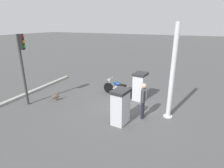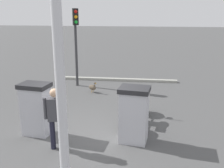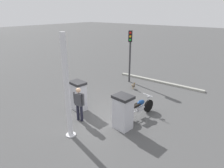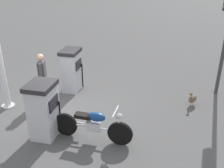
{
  "view_description": "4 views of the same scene",
  "coord_description": "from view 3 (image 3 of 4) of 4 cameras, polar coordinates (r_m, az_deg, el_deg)",
  "views": [
    {
      "loc": [
        -2.66,
        7.55,
        4.01
      ],
      "look_at": [
        0.88,
        0.06,
        1.19
      ],
      "focal_mm": 28.86,
      "sensor_mm": 36.0,
      "label": 1
    },
    {
      "loc": [
        -6.38,
        -1.78,
        3.35
      ],
      "look_at": [
        1.5,
        -0.52,
        1.11
      ],
      "focal_mm": 40.91,
      "sensor_mm": 36.0,
      "label": 2
    },
    {
      "loc": [
        -6.06,
        -5.55,
        4.72
      ],
      "look_at": [
        1.24,
        0.3,
        1.22
      ],
      "focal_mm": 31.5,
      "sensor_mm": 36.0,
      "label": 3
    },
    {
      "loc": [
        2.29,
        -6.84,
        4.19
      ],
      "look_at": [
        1.43,
        0.27,
        0.82
      ],
      "focal_mm": 41.99,
      "sensor_mm": 36.0,
      "label": 4
    }
  ],
  "objects": [
    {
      "name": "motorcycle_near_pump",
      "position": [
        9.35,
        7.93,
        -6.87
      ],
      "size": [
        2.09,
        0.65,
        0.96
      ],
      "color": "black",
      "rests_on": "ground"
    },
    {
      "name": "road_edge_kerb",
      "position": [
        14.16,
        13.4,
        0.7
      ],
      "size": [
        0.43,
        6.1,
        0.12
      ],
      "color": "#9E9E93",
      "rests_on": "ground"
    },
    {
      "name": "roadside_traffic_light",
      "position": [
        13.28,
        5.27,
        10.46
      ],
      "size": [
        0.39,
        0.31,
        3.53
      ],
      "color": "#38383A",
      "rests_on": "ground"
    },
    {
      "name": "fuel_pump_far",
      "position": [
        9.94,
        -9.73,
        -3.31
      ],
      "size": [
        0.69,
        0.86,
        1.49
      ],
      "color": "silver",
      "rests_on": "ground"
    },
    {
      "name": "attendant_person",
      "position": [
        8.87,
        -9.54,
        -5.26
      ],
      "size": [
        0.27,
        0.58,
        1.6
      ],
      "color": "#1E1E2D",
      "rests_on": "ground"
    },
    {
      "name": "wandering_duck",
      "position": [
        12.64,
        6.21,
        -0.4
      ],
      "size": [
        0.39,
        0.46,
        0.5
      ],
      "color": "brown",
      "rests_on": "ground"
    },
    {
      "name": "fuel_pump_near",
      "position": [
        8.27,
        3.18,
        -8.09
      ],
      "size": [
        0.75,
        0.84,
        1.51
      ],
      "color": "silver",
      "rests_on": "ground"
    },
    {
      "name": "canopy_support_pole",
      "position": [
        7.45,
        -12.91,
        -1.82
      ],
      "size": [
        0.4,
        0.4,
        4.07
      ],
      "color": "silver",
      "rests_on": "ground"
    },
    {
      "name": "ground_plane",
      "position": [
        9.47,
        -3.29,
        -9.42
      ],
      "size": [
        120.0,
        120.0,
        0.0
      ],
      "primitive_type": "plane",
      "color": "#4C4C4C"
    }
  ]
}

